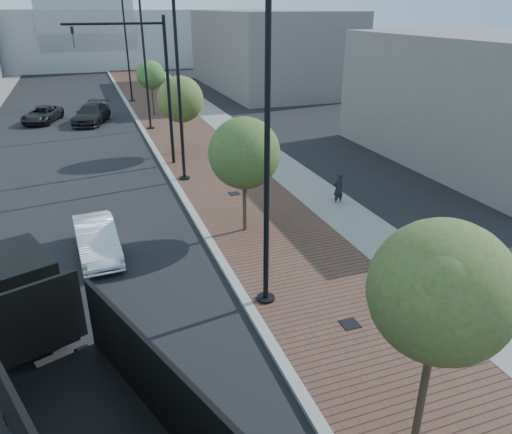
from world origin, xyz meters
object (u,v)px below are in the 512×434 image
object	(u,v)px
dark_car_mid	(42,115)
pedestrian	(338,188)
dump_truck	(54,373)
white_sedan	(97,239)

from	to	relation	value
dark_car_mid	pedestrian	bearing A→B (deg)	-40.27
dump_truck	pedestrian	distance (m)	14.92
white_sedan	dark_car_mid	world-z (taller)	white_sedan
white_sedan	dark_car_mid	distance (m)	24.66
dump_truck	dark_car_mid	bearing A→B (deg)	72.66
white_sedan	dump_truck	bearing A→B (deg)	-102.55
pedestrian	dump_truck	bearing A→B (deg)	22.10
white_sedan	pedestrian	size ratio (longest dim) A/B	2.53
dump_truck	white_sedan	size ratio (longest dim) A/B	3.36
dark_car_mid	dump_truck	bearing A→B (deg)	-67.61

